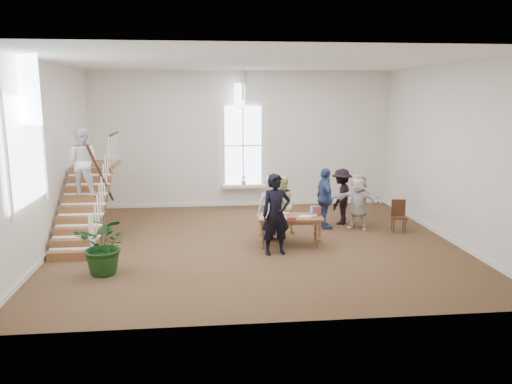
{
  "coord_description": "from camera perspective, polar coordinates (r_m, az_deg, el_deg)",
  "views": [
    {
      "loc": [
        -1.29,
        -12.14,
        3.73
      ],
      "look_at": [
        0.02,
        0.4,
        1.26
      ],
      "focal_mm": 35.0,
      "sensor_mm": 36.0,
      "label": 1
    }
  ],
  "objects": [
    {
      "name": "room_shell",
      "position": [
        16.92,
        -1.45,
        -0.26
      ],
      "size": [
        10.49,
        10.0,
        10.0
      ],
      "color": "silver",
      "rests_on": "ground"
    },
    {
      "name": "side_chair",
      "position": [
        14.31,
        16.0,
        -2.46
      ],
      "size": [
        0.45,
        0.45,
        0.88
      ],
      "rotation": [
        0.0,
        0.0,
        -0.19
      ],
      "color": "#361E0E",
      "rests_on": "ground"
    },
    {
      "name": "woman_cluster_a",
      "position": [
        14.11,
        7.88,
        -0.74
      ],
      "size": [
        0.54,
        1.05,
        1.72
      ],
      "primitive_type": "imported",
      "rotation": [
        0.0,
        0.0,
        1.69
      ],
      "color": "#33457C",
      "rests_on": "ground"
    },
    {
      "name": "person_yellow",
      "position": [
        13.5,
        2.91,
        -1.45
      ],
      "size": [
        0.93,
        0.82,
        1.6
      ],
      "primitive_type": "imported",
      "rotation": [
        0.0,
        0.0,
        3.45
      ],
      "color": "#EDED94",
      "rests_on": "ground"
    },
    {
      "name": "ground",
      "position": [
        12.77,
        0.11,
        -5.89
      ],
      "size": [
        10.0,
        10.0,
        0.0
      ],
      "primitive_type": "plane",
      "color": "#48311C",
      "rests_on": "ground"
    },
    {
      "name": "floor_plant",
      "position": [
        10.97,
        -16.87,
        -5.79
      ],
      "size": [
        1.28,
        1.15,
        1.27
      ],
      "primitive_type": "imported",
      "rotation": [
        0.0,
        0.0,
        -0.16
      ],
      "color": "#143912",
      "rests_on": "ground"
    },
    {
      "name": "woman_cluster_b",
      "position": [
        14.7,
        9.73,
        -0.51
      ],
      "size": [
        1.08,
        1.21,
        1.63
      ],
      "primitive_type": "imported",
      "rotation": [
        0.0,
        0.0,
        4.14
      ],
      "color": "black",
      "rests_on": "ground"
    },
    {
      "name": "elderly_woman",
      "position": [
        12.96,
        1.94,
        -1.71
      ],
      "size": [
        0.87,
        0.59,
        1.72
      ],
      "primitive_type": "imported",
      "rotation": [
        0.0,
        0.0,
        3.19
      ],
      "color": "beige",
      "rests_on": "ground"
    },
    {
      "name": "police_officer",
      "position": [
        11.72,
        2.29,
        -2.56
      ],
      "size": [
        0.77,
        0.58,
        1.93
      ],
      "primitive_type": "imported",
      "rotation": [
        0.0,
        0.0,
        0.17
      ],
      "color": "black",
      "rests_on": "ground"
    },
    {
      "name": "staircase",
      "position": [
        13.42,
        -19.02,
        1.44
      ],
      "size": [
        1.1,
        4.1,
        2.92
      ],
      "color": "brown",
      "rests_on": "ground"
    },
    {
      "name": "woman_cluster_c",
      "position": [
        14.18,
        11.6,
        -1.08
      ],
      "size": [
        1.49,
        1.2,
        1.59
      ],
      "primitive_type": "imported",
      "rotation": [
        0.0,
        0.0,
        5.7
      ],
      "color": "beige",
      "rests_on": "ground"
    },
    {
      "name": "library_table",
      "position": [
        12.47,
        3.82,
        -3.15
      ],
      "size": [
        1.64,
        0.9,
        0.81
      ],
      "rotation": [
        0.0,
        0.0,
        -0.06
      ],
      "color": "brown",
      "rests_on": "ground"
    }
  ]
}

